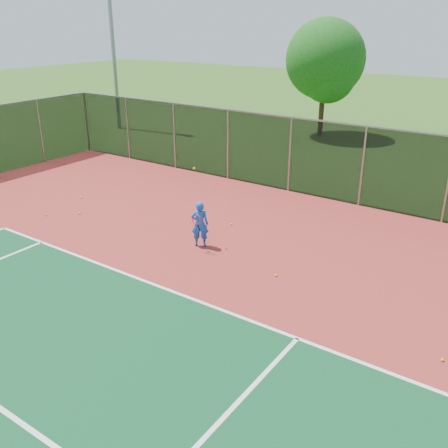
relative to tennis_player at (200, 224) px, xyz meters
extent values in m
plane|color=#285317|center=(2.72, -5.66, -0.76)|extent=(120.00, 120.00, 0.00)
cube|color=maroon|center=(2.72, -3.66, -0.75)|extent=(30.00, 20.00, 0.02)
cube|color=white|center=(4.72, -2.66, -0.73)|extent=(22.00, 0.10, 0.00)
cube|color=black|center=(2.72, 6.34, 0.76)|extent=(30.00, 0.04, 3.00)
cube|color=gray|center=(2.72, 6.34, 2.26)|extent=(30.00, 0.06, 0.06)
imported|color=blue|center=(0.00, 0.00, 0.00)|extent=(0.64, 0.58, 1.46)
cylinder|color=black|center=(0.15, -0.25, -0.01)|extent=(0.03, 0.15, 0.27)
torus|color=#A51414|center=(0.15, -0.35, 0.29)|extent=(0.30, 0.13, 0.29)
sphere|color=#B2D518|center=(-0.25, 0.10, 1.70)|extent=(0.07, 0.07, 0.07)
sphere|color=#B2D518|center=(-0.14, 1.94, -0.70)|extent=(0.07, 0.07, 0.07)
sphere|color=#B2D518|center=(-5.25, -0.32, -0.70)|extent=(0.07, 0.07, 0.07)
sphere|color=#B2D518|center=(-6.11, -1.13, -0.70)|extent=(0.07, 0.07, 0.07)
sphere|color=#B2D518|center=(7.54, -1.66, -0.70)|extent=(0.07, 0.07, 0.07)
sphere|color=#B2D518|center=(2.92, -0.40, -0.70)|extent=(0.07, 0.07, 0.07)
sphere|color=#B2D518|center=(-6.53, 0.86, -0.70)|extent=(0.07, 0.07, 0.07)
cylinder|color=gray|center=(-15.24, 11.45, 4.80)|extent=(0.24, 0.24, 11.11)
cylinder|color=#331D12|center=(-3.65, 16.77, 0.52)|extent=(0.30, 0.30, 2.56)
sphere|color=#154E14|center=(-3.65, 16.77, 3.65)|extent=(4.55, 4.55, 4.55)
sphere|color=#154E14|center=(-3.25, 16.47, 2.80)|extent=(3.13, 3.13, 3.13)
camera|label=1|loc=(8.63, -11.17, 5.83)|focal=40.00mm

